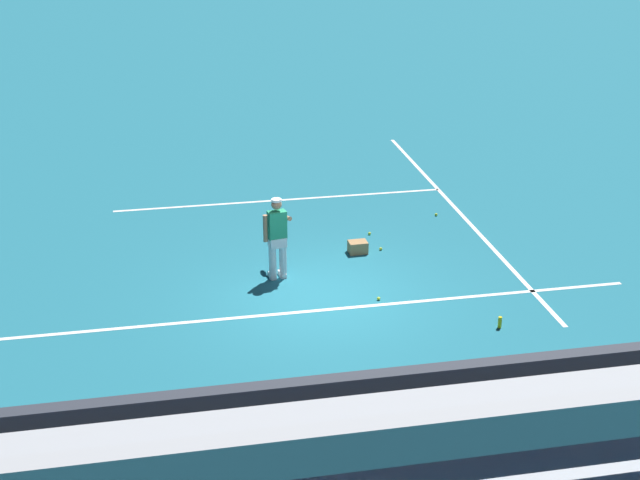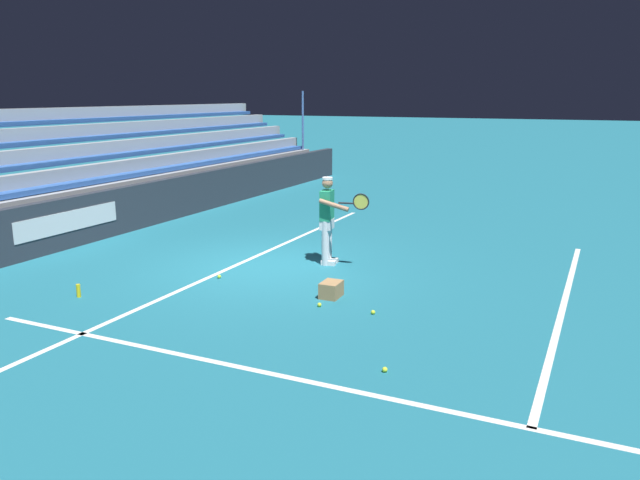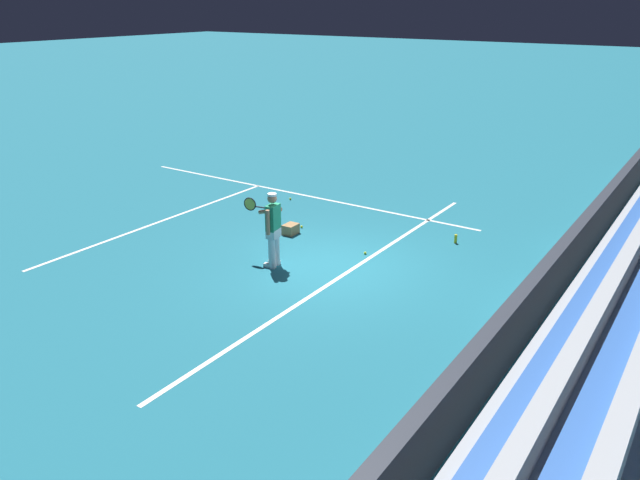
% 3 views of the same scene
% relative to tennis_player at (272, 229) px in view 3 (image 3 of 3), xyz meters
% --- Properties ---
extents(ground_plane, '(160.00, 160.00, 0.00)m').
position_rel_tennis_player_xyz_m(ground_plane, '(0.73, -1.08, -0.89)').
color(ground_plane, '#1E6B7F').
extents(court_baseline_white, '(12.00, 0.10, 0.01)m').
position_rel_tennis_player_xyz_m(court_baseline_white, '(0.73, -1.58, -0.89)').
color(court_baseline_white, white).
rests_on(court_baseline_white, ground).
extents(court_sideline_white, '(0.10, 12.00, 0.01)m').
position_rel_tennis_player_xyz_m(court_sideline_white, '(4.84, 2.92, -0.89)').
color(court_sideline_white, white).
rests_on(court_sideline_white, ground).
extents(court_service_line_white, '(8.22, 0.10, 0.01)m').
position_rel_tennis_player_xyz_m(court_service_line_white, '(0.73, 4.42, -0.89)').
color(court_service_line_white, white).
rests_on(court_service_line_white, ground).
extents(back_wall_sponsor_board, '(26.96, 0.25, 1.10)m').
position_rel_tennis_player_xyz_m(back_wall_sponsor_board, '(0.74, -5.68, -0.34)').
color(back_wall_sponsor_board, '#2D333D').
rests_on(back_wall_sponsor_board, ground).
extents(tennis_player, '(0.59, 1.05, 1.71)m').
position_rel_tennis_player_xyz_m(tennis_player, '(0.00, 0.00, 0.00)').
color(tennis_player, silver).
rests_on(tennis_player, ground).
extents(ball_box_cardboard, '(0.41, 0.31, 0.26)m').
position_rel_tennis_player_xyz_m(ball_box_cardboard, '(1.88, 0.91, -0.76)').
color(ball_box_cardboard, '#A87F51').
rests_on(ball_box_cardboard, ground).
extents(tennis_ball_far_left, '(0.07, 0.07, 0.07)m').
position_rel_tennis_player_xyz_m(tennis_ball_far_left, '(4.22, 2.66, -0.86)').
color(tennis_ball_far_left, '#CCE533').
rests_on(tennis_ball_far_left, ground).
extents(tennis_ball_far_right, '(0.07, 0.07, 0.07)m').
position_rel_tennis_player_xyz_m(tennis_ball_far_right, '(1.76, -1.38, -0.86)').
color(tennis_ball_far_right, '#CCE533').
rests_on(tennis_ball_far_right, ground).
extents(tennis_ball_stray_back, '(0.07, 0.07, 0.07)m').
position_rel_tennis_player_xyz_m(tennis_ball_stray_back, '(2.41, 0.94, -0.86)').
color(tennis_ball_stray_back, '#CCE533').
rests_on(tennis_ball_stray_back, ground).
extents(tennis_ball_on_baseline, '(0.07, 0.07, 0.07)m').
position_rel_tennis_player_xyz_m(tennis_ball_on_baseline, '(2.37, 1.82, -0.86)').
color(tennis_ball_on_baseline, '#CCE533').
rests_on(tennis_ball_on_baseline, ground).
extents(water_bottle, '(0.07, 0.07, 0.22)m').
position_rel_tennis_player_xyz_m(water_bottle, '(3.65, -2.87, -0.78)').
color(water_bottle, yellow).
rests_on(water_bottle, ground).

